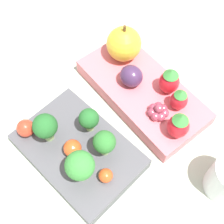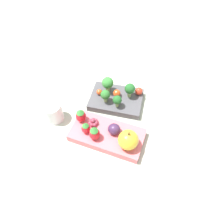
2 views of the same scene
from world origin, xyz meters
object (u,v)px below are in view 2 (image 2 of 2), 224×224
cherry_tomato_0 (139,91)px  cherry_tomato_2 (99,92)px  strawberry_1 (81,116)px  drinking_cup (53,112)px  bento_box_fruit (106,135)px  plum (114,129)px  grape_cluster (93,122)px  broccoli_floret_2 (117,100)px  cherry_tomato_1 (117,93)px  bento_box_savoury (117,100)px  strawberry_2 (94,133)px  broccoli_floret_3 (130,89)px  broccoli_floret_0 (108,83)px  strawberry_0 (86,128)px  apple (128,140)px  broccoli_floret_1 (105,95)px

cherry_tomato_0 → cherry_tomato_2: bearing=-167.8°
strawberry_1 → drinking_cup: size_ratio=0.75×
cherry_tomato_0 → bento_box_fruit: bearing=-113.2°
cherry_tomato_2 → plum: plum is taller
strawberry_1 → bento_box_fruit: bearing=-19.2°
grape_cluster → drinking_cup: drinking_cup is taller
broccoli_floret_2 → cherry_tomato_1: (-0.01, 0.04, -0.02)m
bento_box_savoury → grape_cluster: grape_cluster is taller
cherry_tomato_2 → drinking_cup: size_ratio=0.31×
cherry_tomato_2 → strawberry_1: size_ratio=0.41×
strawberry_2 → drinking_cup: bearing=158.9°
bento_box_savoury → strawberry_1: size_ratio=3.74×
broccoli_floret_2 → cherry_tomato_0: bearing=47.2°
broccoli_floret_3 → strawberry_2: bearing=-111.9°
bento_box_savoury → cherry_tomato_0: (0.07, 0.03, 0.03)m
broccoli_floret_0 → strawberry_0: 0.18m
apple → strawberry_2: size_ratio=1.40×
bento_box_fruit → broccoli_floret_0: broccoli_floret_0 is taller
broccoli_floret_1 → strawberry_1: bearing=-121.2°
strawberry_2 → broccoli_floret_2: bearing=72.7°
bento_box_savoury → cherry_tomato_0: 0.08m
strawberry_1 → drinking_cup: strawberry_1 is taller
bento_box_fruit → strawberry_2: strawberry_2 is taller
cherry_tomato_1 → broccoli_floret_1: bearing=-138.3°
broccoli_floret_2 → strawberry_2: 0.14m
strawberry_1 → strawberry_0: bearing=-54.8°
broccoli_floret_3 → strawberry_1: bearing=-134.8°
bento_box_fruit → strawberry_2: size_ratio=4.80×
broccoli_floret_3 → strawberry_2: broccoli_floret_3 is taller
plum → broccoli_floret_3: bearing=81.8°
bento_box_savoury → bento_box_fruit: 0.15m
bento_box_fruit → apple: (0.07, -0.03, 0.04)m
bento_box_fruit → cherry_tomato_1: (0.01, 0.16, 0.02)m
broccoli_floret_3 → grape_cluster: 0.17m
bento_box_savoury → plum: bearing=-83.4°
bento_box_fruit → plum: bearing=15.9°
grape_cluster → cherry_tomato_0: bearing=51.9°
broccoli_floret_2 → cherry_tomato_2: (-0.07, 0.04, -0.02)m
cherry_tomato_2 → bento_box_savoury: bearing=-4.1°
bento_box_savoury → broccoli_floret_0: bearing=147.8°
broccoli_floret_3 → plum: 0.16m
cherry_tomato_2 → strawberry_1: 0.13m
broccoli_floret_0 → cherry_tomato_2: broccoli_floret_0 is taller
broccoli_floret_3 → cherry_tomato_2: size_ratio=2.70×
bento_box_fruit → strawberry_0: size_ratio=5.78×
broccoli_floret_3 → drinking_cup: (-0.23, -0.13, -0.03)m
strawberry_1 → apple: bearing=-20.0°
bento_box_savoury → plum: size_ratio=4.76×
plum → drinking_cup: 0.21m
bento_box_savoury → apple: bearing=-69.9°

